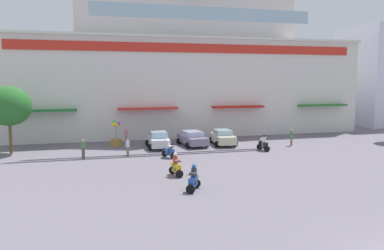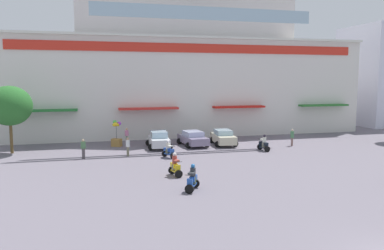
{
  "view_description": "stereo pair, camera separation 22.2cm",
  "coord_description": "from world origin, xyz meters",
  "px_view_note": "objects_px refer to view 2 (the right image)",
  "views": [
    {
      "loc": [
        -10.89,
        -10.25,
        6.41
      ],
      "look_at": [
        -2.94,
        19.78,
        2.69
      ],
      "focal_mm": 36.08,
      "sensor_mm": 36.0,
      "label": 1
    },
    {
      "loc": [
        -10.67,
        -10.31,
        6.41
      ],
      "look_at": [
        -2.94,
        19.78,
        2.69
      ],
      "focal_mm": 36.08,
      "sensor_mm": 36.0,
      "label": 2
    }
  ],
  "objects_px": {
    "parked_car_2": "(223,137)",
    "pedestrian_0": "(127,135)",
    "parked_car_0": "(159,140)",
    "parked_car_1": "(193,138)",
    "scooter_rider_2": "(264,144)",
    "pedestrian_1": "(292,136)",
    "scooter_rider_4": "(192,180)",
    "scooter_rider_7": "(169,151)",
    "balloon_vendor_cart": "(116,135)",
    "pedestrian_2": "(83,148)",
    "plaza_tree_0": "(10,106)",
    "pedestrian_3": "(128,145)",
    "scooter_rider_3": "(175,166)"
  },
  "relations": [
    {
      "from": "parked_car_1",
      "to": "scooter_rider_3",
      "type": "bearing_deg",
      "value": -110.35
    },
    {
      "from": "scooter_rider_2",
      "to": "pedestrian_0",
      "type": "height_order",
      "value": "pedestrian_0"
    },
    {
      "from": "scooter_rider_4",
      "to": "pedestrian_1",
      "type": "distance_m",
      "value": 17.8
    },
    {
      "from": "scooter_rider_4",
      "to": "pedestrian_2",
      "type": "relative_size",
      "value": 0.97
    },
    {
      "from": "parked_car_0",
      "to": "scooter_rider_2",
      "type": "bearing_deg",
      "value": -23.21
    },
    {
      "from": "parked_car_1",
      "to": "scooter_rider_2",
      "type": "distance_m",
      "value": 6.87
    },
    {
      "from": "parked_car_1",
      "to": "scooter_rider_7",
      "type": "xyz_separation_m",
      "value": [
        -3.36,
        -5.03,
        -0.14
      ]
    },
    {
      "from": "parked_car_1",
      "to": "scooter_rider_2",
      "type": "height_order",
      "value": "scooter_rider_2"
    },
    {
      "from": "parked_car_0",
      "to": "pedestrian_3",
      "type": "distance_m",
      "value": 4.47
    },
    {
      "from": "scooter_rider_4",
      "to": "parked_car_0",
      "type": "bearing_deg",
      "value": 88.31
    },
    {
      "from": "parked_car_0",
      "to": "parked_car_2",
      "type": "height_order",
      "value": "parked_car_0"
    },
    {
      "from": "balloon_vendor_cart",
      "to": "pedestrian_0",
      "type": "bearing_deg",
      "value": 31.9
    },
    {
      "from": "pedestrian_0",
      "to": "pedestrian_2",
      "type": "height_order",
      "value": "pedestrian_0"
    },
    {
      "from": "plaza_tree_0",
      "to": "pedestrian_2",
      "type": "bearing_deg",
      "value": -32.23
    },
    {
      "from": "scooter_rider_2",
      "to": "pedestrian_0",
      "type": "bearing_deg",
      "value": 151.94
    },
    {
      "from": "pedestrian_2",
      "to": "balloon_vendor_cart",
      "type": "height_order",
      "value": "balloon_vendor_cart"
    },
    {
      "from": "parked_car_1",
      "to": "scooter_rider_2",
      "type": "xyz_separation_m",
      "value": [
        5.48,
        -4.14,
        -0.12
      ]
    },
    {
      "from": "scooter_rider_7",
      "to": "scooter_rider_3",
      "type": "bearing_deg",
      "value": -96.87
    },
    {
      "from": "plaza_tree_0",
      "to": "scooter_rider_3",
      "type": "height_order",
      "value": "plaza_tree_0"
    },
    {
      "from": "parked_car_2",
      "to": "plaza_tree_0",
      "type": "bearing_deg",
      "value": 178.54
    },
    {
      "from": "parked_car_0",
      "to": "parked_car_1",
      "type": "bearing_deg",
      "value": 5.68
    },
    {
      "from": "parked_car_2",
      "to": "pedestrian_0",
      "type": "relative_size",
      "value": 2.47
    },
    {
      "from": "parked_car_2",
      "to": "pedestrian_0",
      "type": "distance_m",
      "value": 9.41
    },
    {
      "from": "parked_car_0",
      "to": "parked_car_2",
      "type": "relative_size",
      "value": 0.99
    },
    {
      "from": "scooter_rider_3",
      "to": "pedestrian_0",
      "type": "xyz_separation_m",
      "value": [
        -2.07,
        13.03,
        0.32
      ]
    },
    {
      "from": "scooter_rider_2",
      "to": "pedestrian_1",
      "type": "height_order",
      "value": "pedestrian_1"
    },
    {
      "from": "parked_car_1",
      "to": "balloon_vendor_cart",
      "type": "relative_size",
      "value": 1.72
    },
    {
      "from": "pedestrian_1",
      "to": "parked_car_2",
      "type": "bearing_deg",
      "value": 161.24
    },
    {
      "from": "pedestrian_0",
      "to": "pedestrian_1",
      "type": "bearing_deg",
      "value": -16.29
    },
    {
      "from": "scooter_rider_2",
      "to": "pedestrian_0",
      "type": "xyz_separation_m",
      "value": [
        -11.62,
        6.19,
        0.35
      ]
    },
    {
      "from": "pedestrian_0",
      "to": "pedestrian_3",
      "type": "height_order",
      "value": "pedestrian_0"
    },
    {
      "from": "plaza_tree_0",
      "to": "parked_car_1",
      "type": "relative_size",
      "value": 1.34
    },
    {
      "from": "scooter_rider_7",
      "to": "balloon_vendor_cart",
      "type": "relative_size",
      "value": 0.57
    },
    {
      "from": "scooter_rider_7",
      "to": "pedestrian_0",
      "type": "height_order",
      "value": "pedestrian_0"
    },
    {
      "from": "pedestrian_0",
      "to": "pedestrian_2",
      "type": "xyz_separation_m",
      "value": [
        -3.96,
        -5.69,
        -0.06
      ]
    },
    {
      "from": "scooter_rider_3",
      "to": "pedestrian_1",
      "type": "distance_m",
      "value": 15.81
    },
    {
      "from": "pedestrian_0",
      "to": "pedestrian_1",
      "type": "distance_m",
      "value": 16.01
    },
    {
      "from": "pedestrian_0",
      "to": "pedestrian_2",
      "type": "relative_size",
      "value": 1.05
    },
    {
      "from": "pedestrian_1",
      "to": "pedestrian_3",
      "type": "relative_size",
      "value": 1.03
    },
    {
      "from": "scooter_rider_4",
      "to": "pedestrian_0",
      "type": "xyz_separation_m",
      "value": [
        -2.33,
        16.6,
        0.32
      ]
    },
    {
      "from": "scooter_rider_4",
      "to": "pedestrian_2",
      "type": "bearing_deg",
      "value": 119.98
    },
    {
      "from": "scooter_rider_3",
      "to": "scooter_rider_7",
      "type": "bearing_deg",
      "value": 83.13
    },
    {
      "from": "scooter_rider_7",
      "to": "pedestrian_2",
      "type": "height_order",
      "value": "pedestrian_2"
    },
    {
      "from": "parked_car_0",
      "to": "scooter_rider_7",
      "type": "xyz_separation_m",
      "value": [
        0.03,
        -4.69,
        -0.19
      ]
    },
    {
      "from": "parked_car_0",
      "to": "scooter_rider_2",
      "type": "height_order",
      "value": "parked_car_0"
    },
    {
      "from": "pedestrian_3",
      "to": "pedestrian_1",
      "type": "bearing_deg",
      "value": 3.91
    },
    {
      "from": "scooter_rider_3",
      "to": "pedestrian_3",
      "type": "bearing_deg",
      "value": 108.23
    },
    {
      "from": "parked_car_0",
      "to": "parked_car_1",
      "type": "distance_m",
      "value": 3.4
    },
    {
      "from": "plaza_tree_0",
      "to": "pedestrian_0",
      "type": "xyz_separation_m",
      "value": [
        10.02,
        1.88,
        -3.17
      ]
    },
    {
      "from": "pedestrian_1",
      "to": "scooter_rider_4",
      "type": "bearing_deg",
      "value": -137.11
    }
  ]
}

